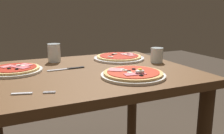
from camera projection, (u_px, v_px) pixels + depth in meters
name	position (u px, v px, depth m)	size (l,w,h in m)	color
dining_table	(88.00, 94.00, 1.28)	(1.05, 0.83, 0.75)	brown
pizza_foreground	(133.00, 74.00, 1.12)	(0.30, 0.30, 0.05)	white
pizza_across_left	(119.00, 57.00, 1.53)	(0.31, 0.31, 0.03)	white
pizza_across_right	(15.00, 70.00, 1.21)	(0.27, 0.27, 0.03)	white
water_glass_near	(157.00, 56.00, 1.43)	(0.07, 0.07, 0.09)	silver
water_glass_far	(54.00, 54.00, 1.44)	(0.07, 0.07, 0.11)	silver
fork	(30.00, 93.00, 0.89)	(0.16, 0.06, 0.00)	silver
knife	(69.00, 69.00, 1.27)	(0.20, 0.03, 0.01)	silver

